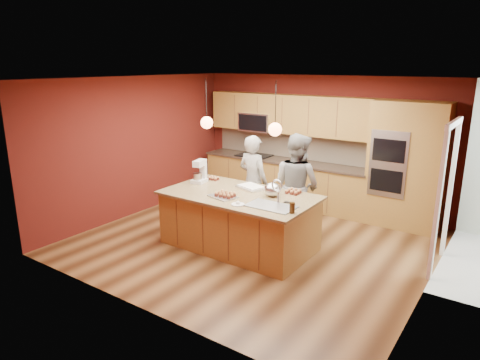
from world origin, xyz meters
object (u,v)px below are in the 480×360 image
Objects in this scene: stand_mixer at (200,173)px; mixing_bowl at (272,190)px; island at (240,220)px; person_left at (253,181)px; person_right at (297,186)px.

stand_mixer reaches higher than mixing_bowl.
island is 9.16× the size of mixing_bowl.
person_left reaches higher than mixing_bowl.
mixing_bowl is (-0.05, -0.74, 0.11)m from person_right.
person_right reaches higher than island.
person_left is at bearing 40.85° from stand_mixer.
island is at bearing -20.45° from stand_mixer.
stand_mixer is (-0.62, -0.77, 0.23)m from person_left.
stand_mixer is at bearing 169.87° from island.
mixing_bowl is at bearing 22.49° from island.
island is 1.08m from person_left.
person_right reaches higher than stand_mixer.
person_left is at bearing 138.53° from mixing_bowl.
person_left reaches higher than island.
island is at bearing 117.01° from person_left.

